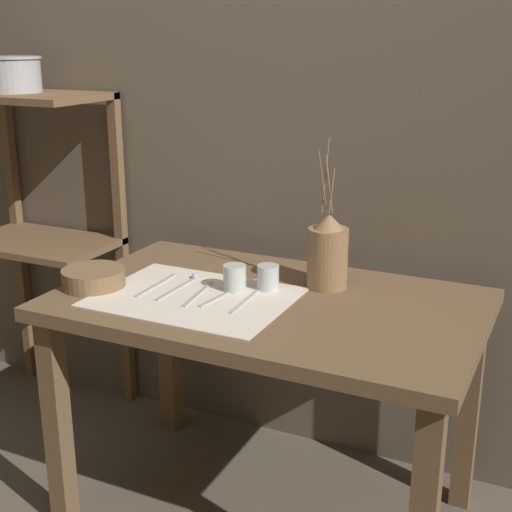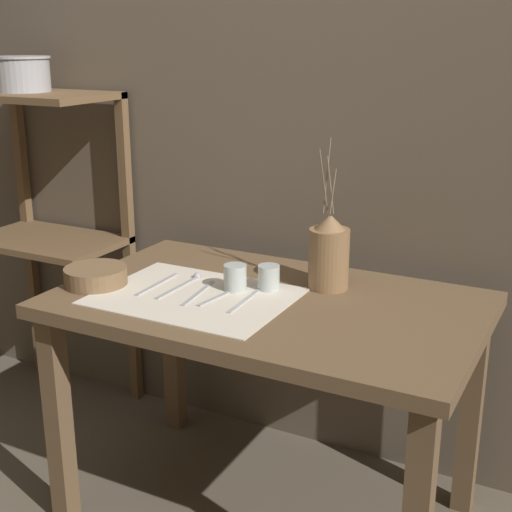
{
  "view_description": "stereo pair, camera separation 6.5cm",
  "coord_description": "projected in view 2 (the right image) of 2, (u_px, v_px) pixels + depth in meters",
  "views": [
    {
      "loc": [
        0.78,
        -1.71,
        1.42
      ],
      "look_at": [
        -0.04,
        0.0,
        0.83
      ],
      "focal_mm": 50.0,
      "sensor_mm": 36.0,
      "label": 1
    },
    {
      "loc": [
        0.84,
        -1.68,
        1.42
      ],
      "look_at": [
        -0.04,
        0.0,
        0.83
      ],
      "focal_mm": 50.0,
      "sensor_mm": 36.0,
      "label": 2
    }
  ],
  "objects": [
    {
      "name": "knife_center",
      "position": [
        157.0,
        284.0,
        2.1
      ],
      "size": [
        0.02,
        0.21,
        0.0
      ],
      "color": "#A8A8AD",
      "rests_on": "wooden_table"
    },
    {
      "name": "glass_tumbler_far",
      "position": [
        269.0,
        277.0,
        2.06
      ],
      "size": [
        0.06,
        0.06,
        0.07
      ],
      "color": "#B7C1BC",
      "rests_on": "wooden_table"
    },
    {
      "name": "metal_pot_large",
      "position": [
        22.0,
        73.0,
        2.53
      ],
      "size": [
        0.21,
        0.21,
        0.12
      ],
      "color": "#A8A8AD",
      "rests_on": "wooden_shelf_unit"
    },
    {
      "name": "stone_wall_back",
      "position": [
        335.0,
        106.0,
        2.26
      ],
      "size": [
        7.0,
        0.06,
        2.4
      ],
      "color": "brown",
      "rests_on": "ground_plane"
    },
    {
      "name": "linen_cloth",
      "position": [
        195.0,
        296.0,
        2.02
      ],
      "size": [
        0.54,
        0.41,
        0.0
      ],
      "color": "beige",
      "rests_on": "wooden_table"
    },
    {
      "name": "fork_inner",
      "position": [
        222.0,
        295.0,
        2.02
      ],
      "size": [
        0.04,
        0.21,
        0.0
      ],
      "color": "#A8A8AD",
      "rests_on": "wooden_table"
    },
    {
      "name": "wooden_table",
      "position": [
        267.0,
        330.0,
        2.03
      ],
      "size": [
        1.19,
        0.73,
        0.71
      ],
      "color": "brown",
      "rests_on": "ground_plane"
    },
    {
      "name": "wooden_bowl",
      "position": [
        96.0,
        276.0,
        2.11
      ],
      "size": [
        0.18,
        0.18,
        0.05
      ],
      "color": "brown",
      "rests_on": "wooden_table"
    },
    {
      "name": "pitcher_with_flowers",
      "position": [
        329.0,
        254.0,
        2.06
      ],
      "size": [
        0.12,
        0.12,
        0.43
      ],
      "color": "olive",
      "rests_on": "wooden_table"
    },
    {
      "name": "wooden_shelf_unit",
      "position": [
        51.0,
        191.0,
        2.67
      ],
      "size": [
        0.55,
        0.35,
        1.22
      ],
      "color": "brown",
      "rests_on": "ground_plane"
    },
    {
      "name": "ground_plane",
      "position": [
        266.0,
        511.0,
        2.22
      ],
      "size": [
        12.0,
        12.0,
        0.0
      ],
      "primitive_type": "plane",
      "color": "brown"
    },
    {
      "name": "glass_tumbler_near",
      "position": [
        235.0,
        277.0,
        2.05
      ],
      "size": [
        0.07,
        0.07,
        0.08
      ],
      "color": "#B7C1BC",
      "rests_on": "wooden_table"
    },
    {
      "name": "spoon_outer",
      "position": [
        189.0,
        281.0,
        2.13
      ],
      "size": [
        0.02,
        0.22,
        0.02
      ],
      "color": "#A8A8AD",
      "rests_on": "wooden_table"
    },
    {
      "name": "fork_outer",
      "position": [
        198.0,
        293.0,
        2.03
      ],
      "size": [
        0.04,
        0.21,
        0.0
      ],
      "color": "#A8A8AD",
      "rests_on": "wooden_table"
    },
    {
      "name": "spoon_inner",
      "position": [
        255.0,
        292.0,
        2.03
      ],
      "size": [
        0.03,
        0.22,
        0.02
      ],
      "color": "#A8A8AD",
      "rests_on": "wooden_table"
    }
  ]
}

